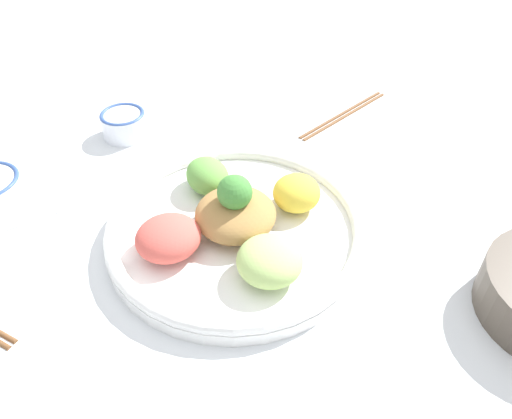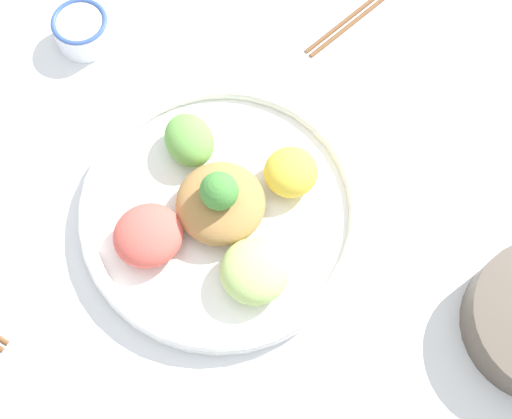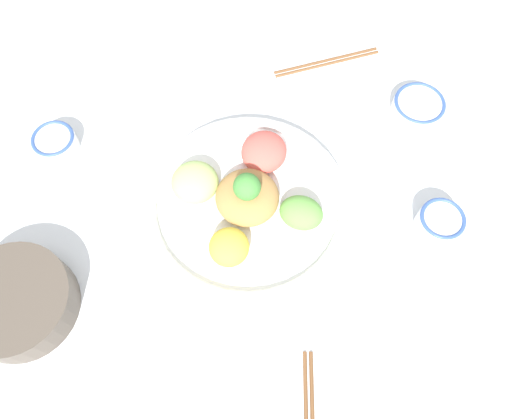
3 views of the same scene
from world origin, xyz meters
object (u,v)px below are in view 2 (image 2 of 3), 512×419
salad_platter (221,211)px  chopsticks_pair_near (368,6)px  rice_bowl_blue (82,29)px  serving_spoon_extra (13,173)px

salad_platter → chopsticks_pair_near: 0.40m
salad_platter → rice_bowl_blue: salad_platter is taller
salad_platter → rice_bowl_blue: 0.35m
chopsticks_pair_near → rice_bowl_blue: bearing=145.7°
salad_platter → rice_bowl_blue: size_ratio=4.58×
rice_bowl_blue → chopsticks_pair_near: 0.42m
serving_spoon_extra → chopsticks_pair_near: bearing=178.9°
salad_platter → serving_spoon_extra: salad_platter is taller
salad_platter → serving_spoon_extra: 0.29m
serving_spoon_extra → salad_platter: bearing=137.4°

